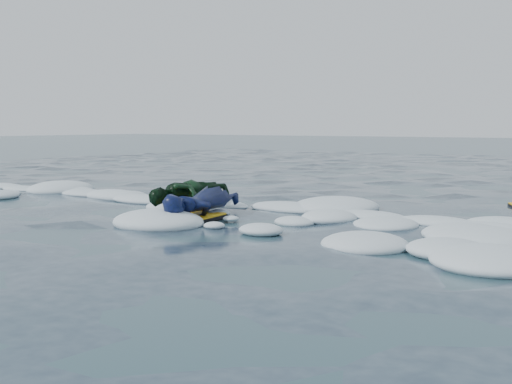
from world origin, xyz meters
TOP-DOWN VIEW (x-y plane):
  - ground at (0.00, 0.00)m, footprint 120.00×120.00m
  - foam_band at (0.00, 1.03)m, footprint 12.00×3.10m
  - prone_woman_unit at (-0.02, 0.21)m, footprint 0.86×1.71m
  - prone_child_unit at (-0.60, 0.66)m, footprint 0.96×1.36m

SIDE VIEW (x-z plane):
  - ground at x=0.00m, z-range 0.00..0.00m
  - foam_band at x=0.00m, z-range -0.15..0.15m
  - prone_woman_unit at x=-0.02m, z-range 0.01..0.43m
  - prone_child_unit at x=-0.60m, z-range 0.01..0.49m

